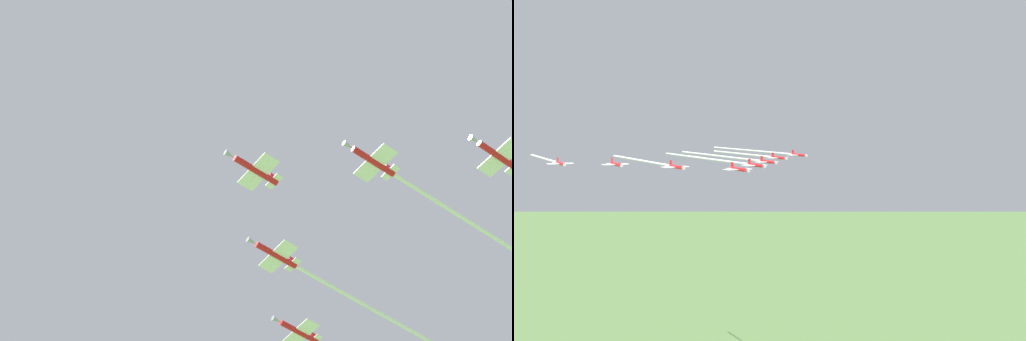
# 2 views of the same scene
# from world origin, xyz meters

# --- Properties ---
(jet_lead) EXTENTS (8.38, 10.74, 2.29)m
(jet_lead) POSITION_xyz_m (-4.96, 0.19, 134.20)
(jet_lead) COLOR red
(jet_port_inner) EXTENTS (37.74, 77.04, 2.29)m
(jet_port_inner) POSITION_xyz_m (-11.56, 45.30, 133.95)
(jet_port_inner) COLOR red
(jet_starboard_inner) EXTENTS (31.54, 63.88, 2.29)m
(jet_starboard_inner) POSITION_xyz_m (-32.66, 27.90, 134.43)
(jet_starboard_inner) COLOR red
(jet_starboard_outer) EXTENTS (8.38, 10.74, 2.29)m
(jet_starboard_outer) POSITION_xyz_m (-41.71, 16.01, 134.71)
(jet_starboard_outer) COLOR red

